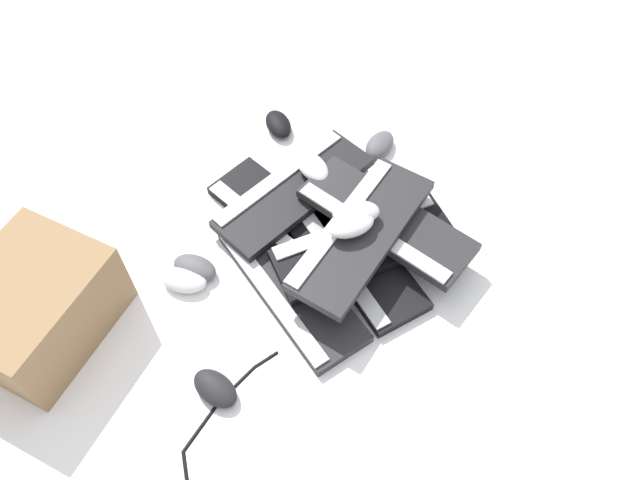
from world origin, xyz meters
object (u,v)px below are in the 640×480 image
keyboard_1 (354,252)px  keyboard_6 (361,233)px  keyboard_0 (291,286)px  mouse_2 (357,213)px  keyboard_3 (364,245)px  mouse_3 (195,268)px  mouse_7 (313,167)px  mouse_0 (184,280)px  cardboard_box (35,307)px  mouse_4 (351,225)px  mouse_1 (380,145)px  keyboard_2 (286,221)px  keyboard_5 (385,220)px  mouse_5 (278,124)px  keyboard_4 (294,191)px  mouse_6 (215,388)px

keyboard_1 → keyboard_6: 0.09m
keyboard_0 → mouse_2: mouse_2 is taller
keyboard_3 → mouse_3: (0.30, -0.28, -0.02)m
mouse_7 → keyboard_6: bearing=175.3°
keyboard_1 → mouse_0: (0.33, -0.25, 0.01)m
keyboard_6 → cardboard_box: size_ratio=1.43×
mouse_0 → mouse_7: 0.43m
mouse_0 → mouse_4: bearing=-156.4°
keyboard_6 → mouse_1: bearing=-150.7°
keyboard_2 → keyboard_3: keyboard_3 is taller
cardboard_box → mouse_2: bearing=147.6°
keyboard_2 → mouse_1: mouse_1 is taller
keyboard_5 → mouse_0: bearing=-33.9°
mouse_0 → keyboard_2: bearing=-130.0°
keyboard_5 → mouse_7: size_ratio=4.03×
keyboard_2 → mouse_4: 0.23m
mouse_7 → mouse_5: bearing=-6.7°
keyboard_5 → mouse_3: 0.47m
keyboard_4 → keyboard_6: size_ratio=0.99×
keyboard_3 → cardboard_box: cardboard_box is taller
keyboard_1 → mouse_7: size_ratio=4.23×
mouse_1 → cardboard_box: (0.92, -0.24, 0.08)m
mouse_5 → keyboard_5: bearing=-165.5°
mouse_4 → mouse_3: bearing=-16.8°
mouse_1 → mouse_7: size_ratio=1.00×
keyboard_2 → mouse_2: mouse_2 is taller
keyboard_4 → mouse_1: size_ratio=4.10×
mouse_4 → mouse_7: size_ratio=1.00×
keyboard_2 → mouse_1: bearing=175.8°
keyboard_0 → keyboard_1: bearing=162.2°
keyboard_1 → mouse_1: (-0.32, -0.16, 0.01)m
keyboard_0 → keyboard_6: (-0.17, 0.07, 0.09)m
keyboard_0 → keyboard_2: 0.19m
keyboard_0 → keyboard_6: bearing=158.8°
keyboard_1 → mouse_0: mouse_0 is taller
keyboard_4 → keyboard_5: size_ratio=1.02×
mouse_0 → mouse_4: (-0.31, 0.25, 0.12)m
keyboard_1 → cardboard_box: (0.60, -0.41, 0.08)m
keyboard_5 → mouse_6: keyboard_5 is taller
keyboard_1 → mouse_4: (0.02, -0.00, 0.13)m
keyboard_3 → mouse_1: keyboard_3 is taller
keyboard_0 → keyboard_6: size_ratio=1.02×
mouse_4 → cardboard_box: 0.71m
keyboard_1 → keyboard_6: (-0.00, 0.01, 0.09)m
keyboard_4 → mouse_3: 0.32m
cardboard_box → keyboard_5: bearing=148.1°
mouse_4 → cardboard_box: size_ratio=0.34×
keyboard_2 → keyboard_4: bearing=-154.8°
keyboard_0 → cardboard_box: bearing=-39.3°
keyboard_3 → mouse_4: bearing=-36.3°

